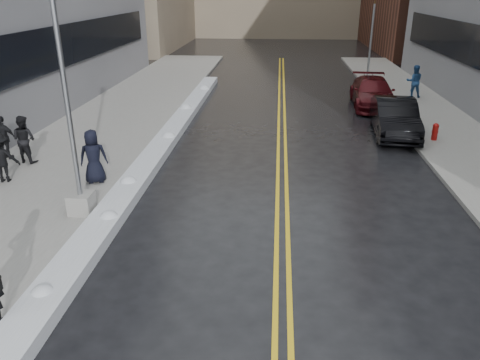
% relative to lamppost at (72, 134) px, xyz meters
% --- Properties ---
extents(ground, '(160.00, 160.00, 0.00)m').
position_rel_lamppost_xyz_m(ground, '(3.30, -2.00, -2.53)').
color(ground, black).
rests_on(ground, ground).
extents(sidewalk_west, '(5.50, 50.00, 0.15)m').
position_rel_lamppost_xyz_m(sidewalk_west, '(-2.45, 8.00, -2.46)').
color(sidewalk_west, gray).
rests_on(sidewalk_west, ground).
extents(sidewalk_east, '(4.00, 50.00, 0.15)m').
position_rel_lamppost_xyz_m(sidewalk_east, '(13.30, 8.00, -2.46)').
color(sidewalk_east, gray).
rests_on(sidewalk_east, ground).
extents(lane_line_left, '(0.12, 50.00, 0.01)m').
position_rel_lamppost_xyz_m(lane_line_left, '(5.65, 8.00, -2.53)').
color(lane_line_left, gold).
rests_on(lane_line_left, ground).
extents(lane_line_right, '(0.12, 50.00, 0.01)m').
position_rel_lamppost_xyz_m(lane_line_right, '(5.95, 8.00, -2.53)').
color(lane_line_right, gold).
rests_on(lane_line_right, ground).
extents(snow_ridge, '(0.90, 30.00, 0.34)m').
position_rel_lamppost_xyz_m(snow_ridge, '(0.85, 6.00, -2.36)').
color(snow_ridge, silver).
rests_on(snow_ridge, ground).
extents(lamppost, '(0.65, 0.65, 7.62)m').
position_rel_lamppost_xyz_m(lamppost, '(0.00, 0.00, 0.00)').
color(lamppost, gray).
rests_on(lamppost, sidewalk_west).
extents(fire_hydrant, '(0.26, 0.26, 0.73)m').
position_rel_lamppost_xyz_m(fire_hydrant, '(12.30, 8.00, -1.98)').
color(fire_hydrant, maroon).
rests_on(fire_hydrant, sidewalk_east).
extents(traffic_signal, '(0.16, 0.20, 6.00)m').
position_rel_lamppost_xyz_m(traffic_signal, '(11.80, 22.00, 0.87)').
color(traffic_signal, gray).
rests_on(traffic_signal, sidewalk_east).
extents(pedestrian_b, '(1.00, 0.86, 1.77)m').
position_rel_lamppost_xyz_m(pedestrian_b, '(-3.71, 3.97, -1.50)').
color(pedestrian_b, black).
rests_on(pedestrian_b, sidewalk_west).
extents(pedestrian_c, '(1.02, 0.83, 1.81)m').
position_rel_lamppost_xyz_m(pedestrian_c, '(-0.44, 2.28, -1.48)').
color(pedestrian_c, black).
rests_on(pedestrian_c, sidewalk_west).
extents(pedestrian_d, '(1.00, 0.46, 1.67)m').
position_rel_lamppost_xyz_m(pedestrian_d, '(-4.65, 4.24, -1.55)').
color(pedestrian_d, black).
rests_on(pedestrian_d, sidewalk_west).
extents(pedestrian_e, '(1.19, 0.85, 1.66)m').
position_rel_lamppost_xyz_m(pedestrian_e, '(-3.52, 2.11, -1.55)').
color(pedestrian_e, black).
rests_on(pedestrian_e, sidewalk_west).
extents(pedestrian_east, '(0.96, 0.77, 1.87)m').
position_rel_lamppost_xyz_m(pedestrian_east, '(13.51, 16.42, -1.45)').
color(pedestrian_east, navy).
rests_on(pedestrian_east, sidewalk_east).
extents(car_black, '(2.11, 5.07, 1.63)m').
position_rel_lamppost_xyz_m(car_black, '(10.80, 9.02, -1.72)').
color(car_black, black).
rests_on(car_black, ground).
extents(car_maroon, '(2.46, 5.46, 1.55)m').
position_rel_lamppost_xyz_m(car_maroon, '(10.80, 14.47, -1.76)').
color(car_maroon, '#430A0F').
rests_on(car_maroon, ground).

